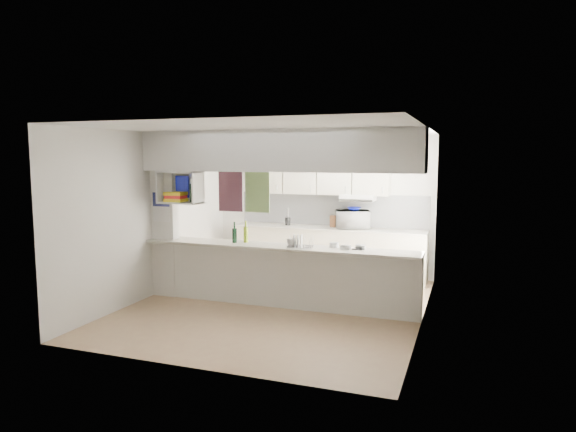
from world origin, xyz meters
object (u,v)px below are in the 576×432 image
at_px(microwave, 353,220).
at_px(bowl, 354,209).
at_px(dish_rack, 300,242).
at_px(wine_bottles, 240,235).

distance_m(microwave, bowl, 0.20).
xyz_separation_m(microwave, dish_rack, (-0.29, -2.15, -0.09)).
bearing_deg(wine_bottles, dish_rack, -4.97).
height_order(microwave, bowl, bowl).
relative_size(dish_rack, wine_bottles, 1.23).
height_order(dish_rack, wine_bottles, wine_bottles).
xyz_separation_m(dish_rack, wine_bottles, (-0.98, 0.09, 0.04)).
xyz_separation_m(bowl, wine_bottles, (-1.30, -2.09, -0.24)).
height_order(bowl, wine_bottles, bowl).
height_order(bowl, dish_rack, bowl).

